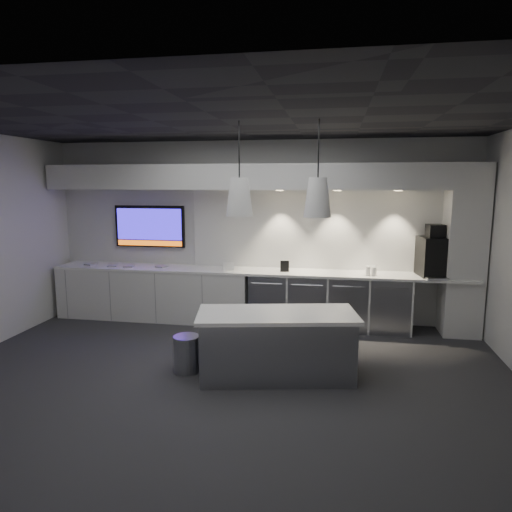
% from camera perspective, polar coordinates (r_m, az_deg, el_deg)
% --- Properties ---
extents(floor, '(7.00, 7.00, 0.00)m').
position_cam_1_polar(floor, '(5.68, -4.20, -14.90)').
color(floor, '#2B2B2E').
rests_on(floor, ground).
extents(ceiling, '(7.00, 7.00, 0.00)m').
position_cam_1_polar(ceiling, '(5.23, -4.60, 16.67)').
color(ceiling, black).
rests_on(ceiling, wall_back).
extents(wall_back, '(7.00, 0.00, 7.00)m').
position_cam_1_polar(wall_back, '(7.68, 0.23, 3.09)').
color(wall_back, silver).
rests_on(wall_back, floor).
extents(wall_front, '(7.00, 0.00, 7.00)m').
position_cam_1_polar(wall_front, '(2.95, -16.57, -7.27)').
color(wall_front, silver).
rests_on(wall_front, floor).
extents(back_counter, '(6.80, 0.65, 0.04)m').
position_cam_1_polar(back_counter, '(7.45, -0.19, -1.92)').
color(back_counter, white).
rests_on(back_counter, left_base_cabinets).
extents(left_base_cabinets, '(3.30, 0.63, 0.86)m').
position_cam_1_polar(left_base_cabinets, '(8.04, -12.61, -4.61)').
color(left_base_cabinets, silver).
rests_on(left_base_cabinets, floor).
extents(fridge_unit_a, '(0.60, 0.61, 0.85)m').
position_cam_1_polar(fridge_unit_a, '(7.51, 1.69, -5.39)').
color(fridge_unit_a, gray).
rests_on(fridge_unit_a, floor).
extents(fridge_unit_b, '(0.60, 0.61, 0.85)m').
position_cam_1_polar(fridge_unit_b, '(7.45, 6.51, -5.57)').
color(fridge_unit_b, gray).
rests_on(fridge_unit_b, floor).
extents(fridge_unit_c, '(0.60, 0.61, 0.85)m').
position_cam_1_polar(fridge_unit_c, '(7.45, 11.38, -5.71)').
color(fridge_unit_c, gray).
rests_on(fridge_unit_c, floor).
extents(fridge_unit_d, '(0.60, 0.61, 0.85)m').
position_cam_1_polar(fridge_unit_d, '(7.49, 16.23, -5.81)').
color(fridge_unit_d, gray).
rests_on(fridge_unit_d, floor).
extents(backsplash, '(4.60, 0.03, 1.30)m').
position_cam_1_polar(backsplash, '(7.54, 9.24, 3.24)').
color(backsplash, silver).
rests_on(backsplash, wall_back).
extents(soffit, '(6.90, 0.60, 0.40)m').
position_cam_1_polar(soffit, '(7.34, -0.16, 9.84)').
color(soffit, silver).
rests_on(soffit, wall_back).
extents(column, '(0.55, 0.55, 2.60)m').
position_cam_1_polar(column, '(7.54, 24.54, 0.61)').
color(column, silver).
rests_on(column, floor).
extents(wall_tv, '(1.25, 0.07, 0.72)m').
position_cam_1_polar(wall_tv, '(8.16, -13.13, 3.63)').
color(wall_tv, black).
rests_on(wall_tv, wall_back).
extents(island, '(2.00, 1.15, 0.79)m').
position_cam_1_polar(island, '(5.55, 2.61, -10.99)').
color(island, gray).
rests_on(island, floor).
extents(bin, '(0.41, 0.41, 0.45)m').
position_cam_1_polar(bin, '(5.81, -8.66, -11.99)').
color(bin, gray).
rests_on(bin, floor).
extents(coffee_machine, '(0.50, 0.66, 0.79)m').
position_cam_1_polar(coffee_machine, '(7.46, 21.36, 0.14)').
color(coffee_machine, black).
rests_on(coffee_machine, back_counter).
extents(sign_black, '(0.14, 0.04, 0.18)m').
position_cam_1_polar(sign_black, '(7.31, 3.60, -1.28)').
color(sign_black, black).
rests_on(sign_black, back_counter).
extents(sign_white, '(0.18, 0.07, 0.14)m').
position_cam_1_polar(sign_white, '(7.41, -3.48, -1.29)').
color(sign_white, white).
rests_on(sign_white, back_counter).
extents(cup_cluster, '(0.16, 0.16, 0.14)m').
position_cam_1_polar(cup_cluster, '(7.25, 14.19, -1.81)').
color(cup_cluster, white).
rests_on(cup_cluster, back_counter).
extents(tray_a, '(0.20, 0.20, 0.02)m').
position_cam_1_polar(tray_a, '(8.42, -20.00, -0.97)').
color(tray_a, '#9D9D9D').
rests_on(tray_a, back_counter).
extents(tray_b, '(0.20, 0.20, 0.02)m').
position_cam_1_polar(tray_b, '(8.16, -17.52, -1.15)').
color(tray_b, '#9D9D9D').
rests_on(tray_b, back_counter).
extents(tray_c, '(0.19, 0.19, 0.02)m').
position_cam_1_polar(tray_c, '(8.01, -15.62, -1.25)').
color(tray_c, '#9D9D9D').
rests_on(tray_c, back_counter).
extents(tray_d, '(0.20, 0.20, 0.02)m').
position_cam_1_polar(tray_d, '(7.86, -11.72, -1.29)').
color(tray_d, '#9D9D9D').
rests_on(tray_d, back_counter).
extents(pendant_left, '(0.31, 0.31, 1.14)m').
position_cam_1_polar(pendant_left, '(5.29, -2.09, 7.41)').
color(pendant_left, silver).
rests_on(pendant_left, ceiling).
extents(pendant_right, '(0.31, 0.31, 1.14)m').
position_cam_1_polar(pendant_right, '(5.18, 7.70, 7.29)').
color(pendant_right, silver).
rests_on(pendant_right, ceiling).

